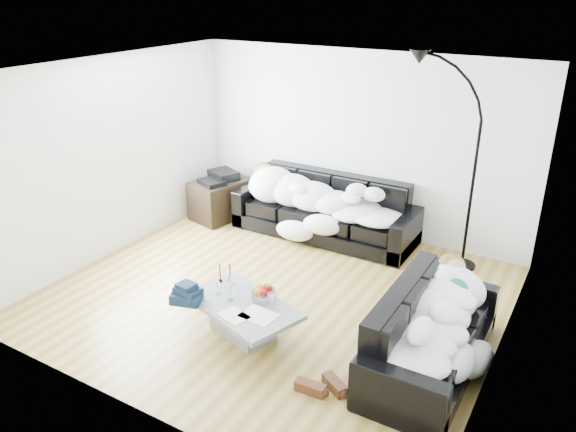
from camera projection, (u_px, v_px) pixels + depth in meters
The scene contains 24 objects.
ground at pixel (275, 294), 6.66m from camera, with size 5.00×5.00×0.00m, color olive.
wall_back at pixel (358, 144), 7.94m from camera, with size 5.00×0.02×2.60m, color silver.
wall_left at pixel (112, 158), 7.33m from camera, with size 0.02×4.50×2.60m, color silver.
wall_right at pixel (513, 242), 4.99m from camera, with size 0.02×4.50×2.60m, color silver.
ceiling at pixel (273, 71), 5.65m from camera, with size 5.00×5.00×0.00m, color white.
sofa_back at pixel (324, 208), 8.03m from camera, with size 2.64×0.91×0.86m, color black.
sofa_right at pixel (432, 331), 5.29m from camera, with size 1.95×0.83×0.79m, color black.
sleeper_back at pixel (323, 195), 7.90m from camera, with size 2.23×0.77×0.45m, color white, non-canonical shape.
sleeper_right at pixel (435, 310), 5.20m from camera, with size 1.67×0.70×0.41m, color white, non-canonical shape.
teal_cushion at pixel (448, 272), 5.67m from camera, with size 0.36×0.30×0.20m, color #0F694B.
coffee_table at pixel (243, 318), 5.87m from camera, with size 1.23×0.71×0.36m, color #939699.
fruit_bowl at pixel (263, 292), 5.87m from camera, with size 0.26×0.26×0.16m, color white.
wine_glass_a at pixel (230, 283), 6.01m from camera, with size 0.08×0.08×0.18m, color white.
wine_glass_b at pixel (218, 288), 5.95m from camera, with size 0.07×0.07×0.16m, color white.
wine_glass_c at pixel (231, 292), 5.83m from camera, with size 0.08×0.08×0.19m, color white.
candle_left at pixel (220, 273), 6.18m from camera, with size 0.04×0.04×0.21m, color maroon.
candle_right at pixel (230, 273), 6.17m from camera, with size 0.04×0.04×0.22m, color maroon.
newspaper_a at pixel (259, 315), 5.59m from camera, with size 0.36×0.27×0.01m, color silver.
newspaper_b at pixel (234, 315), 5.59m from camera, with size 0.30×0.21×0.01m, color silver.
navy_jacket at pixel (185, 289), 5.76m from camera, with size 0.33×0.27×0.16m, color black, non-canonical shape.
shoes at pixel (322, 386), 5.08m from camera, with size 0.49×0.36×0.11m, color #472311, non-canonical shape.
av_cabinet at pixel (221, 199), 8.71m from camera, with size 0.60×0.88×0.60m, color black.
stereo at pixel (220, 177), 8.57m from camera, with size 0.44×0.34×0.13m, color black.
floor_lamp at pixel (473, 181), 6.86m from camera, with size 0.86×0.34×2.36m, color black, non-canonical shape.
Camera 1 is at (3.07, -4.89, 3.46)m, focal length 35.00 mm.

